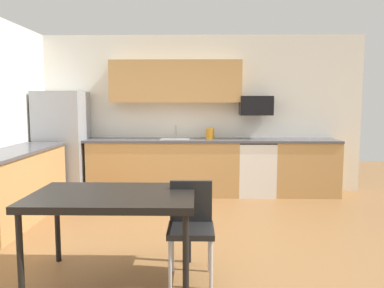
{
  "coord_description": "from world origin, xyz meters",
  "views": [
    {
      "loc": [
        0.09,
        -4.07,
        1.55
      ],
      "look_at": [
        0.0,
        1.0,
        1.0
      ],
      "focal_mm": 35.78,
      "sensor_mm": 36.0,
      "label": 1
    }
  ],
  "objects_px": {
    "dining_table": "(113,201)",
    "chair_near_table": "(191,222)",
    "refrigerator": "(63,144)",
    "kettle": "(210,134)",
    "microwave": "(256,106)",
    "oven_range": "(256,168)"
  },
  "relations": [
    {
      "from": "dining_table",
      "to": "chair_near_table",
      "type": "distance_m",
      "value": 0.7
    },
    {
      "from": "refrigerator",
      "to": "kettle",
      "type": "xyz_separation_m",
      "value": [
        2.46,
        0.13,
        0.15
      ]
    },
    {
      "from": "microwave",
      "to": "chair_near_table",
      "type": "height_order",
      "value": "microwave"
    },
    {
      "from": "oven_range",
      "to": "microwave",
      "type": "xyz_separation_m",
      "value": [
        0.0,
        0.1,
        1.04
      ]
    },
    {
      "from": "oven_range",
      "to": "refrigerator",
      "type": "bearing_deg",
      "value": -178.58
    },
    {
      "from": "refrigerator",
      "to": "oven_range",
      "type": "bearing_deg",
      "value": 1.42
    },
    {
      "from": "oven_range",
      "to": "microwave",
      "type": "relative_size",
      "value": 1.69
    },
    {
      "from": "dining_table",
      "to": "chair_near_table",
      "type": "xyz_separation_m",
      "value": [
        0.67,
        0.08,
        -0.21
      ]
    },
    {
      "from": "microwave",
      "to": "dining_table",
      "type": "distance_m",
      "value": 3.76
    },
    {
      "from": "oven_range",
      "to": "microwave",
      "type": "height_order",
      "value": "microwave"
    },
    {
      "from": "oven_range",
      "to": "kettle",
      "type": "xyz_separation_m",
      "value": [
        -0.76,
        0.05,
        0.56
      ]
    },
    {
      "from": "refrigerator",
      "to": "oven_range",
      "type": "height_order",
      "value": "refrigerator"
    },
    {
      "from": "dining_table",
      "to": "kettle",
      "type": "distance_m",
      "value": 3.36
    },
    {
      "from": "chair_near_table",
      "to": "kettle",
      "type": "distance_m",
      "value": 3.19
    },
    {
      "from": "refrigerator",
      "to": "microwave",
      "type": "bearing_deg",
      "value": 3.19
    },
    {
      "from": "dining_table",
      "to": "kettle",
      "type": "xyz_separation_m",
      "value": [
        0.93,
        3.22,
        0.31
      ]
    },
    {
      "from": "refrigerator",
      "to": "chair_near_table",
      "type": "xyz_separation_m",
      "value": [
        2.2,
        -3.01,
        -0.36
      ]
    },
    {
      "from": "chair_near_table",
      "to": "kettle",
      "type": "height_order",
      "value": "kettle"
    },
    {
      "from": "dining_table",
      "to": "kettle",
      "type": "bearing_deg",
      "value": 73.91
    },
    {
      "from": "chair_near_table",
      "to": "kettle",
      "type": "bearing_deg",
      "value": 85.28
    },
    {
      "from": "microwave",
      "to": "kettle",
      "type": "distance_m",
      "value": 0.9
    },
    {
      "from": "oven_range",
      "to": "kettle",
      "type": "relative_size",
      "value": 4.55
    }
  ]
}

